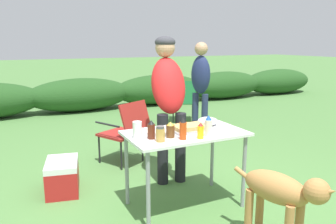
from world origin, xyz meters
The scene contains 19 objects.
ground_plane centered at (0.00, 0.00, 0.00)m, with size 60.00×60.00×0.00m, color #4C7A3D.
shrub_hedge centered at (0.00, 4.98, 0.38)m, with size 14.40×0.90×0.75m.
folding_table centered at (0.00, 0.00, 0.66)m, with size 1.10×0.64×0.74m.
food_tray centered at (0.05, 0.03, 0.77)m, with size 0.34×0.23×0.06m.
plate_stack centered at (-0.27, 0.07, 0.75)m, with size 0.22×0.22×0.03m, color white.
mixing_bowl centered at (0.33, 0.13, 0.78)m, with size 0.20×0.20×0.08m, color silver.
paper_cup_stack centered at (-0.47, 0.01, 0.81)m, with size 0.08×0.08×0.15m, color white.
beer_bottle centered at (-0.20, -0.09, 0.81)m, with size 0.08×0.08×0.14m.
bbq_sauce_bottle centered at (-0.37, -0.06, 0.82)m, with size 0.07×0.07×0.17m.
hot_sauce_bottle centered at (-0.13, -0.20, 0.83)m, with size 0.06×0.06×0.19m.
mayo_bottle centered at (0.12, -0.20, 0.83)m, with size 0.07×0.07×0.19m.
spice_jar centered at (-0.33, -0.17, 0.80)m, with size 0.08×0.08×0.13m.
mustard_bottle centered at (0.02, -0.24, 0.81)m, with size 0.06×0.06×0.14m.
standing_person_in_navy_coat centered at (0.14, 0.65, 1.01)m, with size 0.45×0.54×1.63m.
standing_person_in_red_jacket centered at (1.31, 1.87, 0.95)m, with size 0.35×0.39×1.56m.
dog centered at (0.30, -0.93, 0.46)m, with size 0.35×0.81×0.67m.
camp_chair_green_behind_table centered at (1.63, 3.02, 0.47)m, with size 0.68×0.74×0.83m.
camp_chair_near_hedge centered at (-0.14, 1.31, 0.47)m, with size 0.68×0.74×0.83m.
cooler_box centered at (-1.02, 0.83, 0.17)m, with size 0.41×0.54×0.34m.
Camera 1 is at (-1.43, -2.57, 1.56)m, focal length 35.00 mm.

